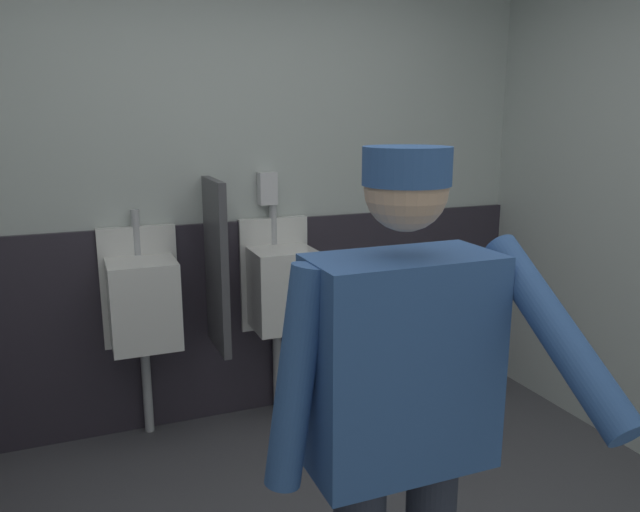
{
  "coord_description": "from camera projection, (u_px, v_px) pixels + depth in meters",
  "views": [
    {
      "loc": [
        -0.78,
        -1.62,
        1.71
      ],
      "look_at": [
        -0.02,
        0.27,
        1.25
      ],
      "focal_mm": 34.63,
      "sensor_mm": 36.0,
      "label": 1
    }
  ],
  "objects": [
    {
      "name": "person",
      "position": [
        401.0,
        412.0,
        1.59
      ],
      "size": [
        0.7,
        0.6,
        1.64
      ],
      "color": "#2D3342",
      "rests_on": "ground_plane"
    },
    {
      "name": "urinal_left",
      "position": [
        143.0,
        301.0,
        3.18
      ],
      "size": [
        0.4,
        0.34,
        1.24
      ],
      "color": "white",
      "rests_on": "ground_plane"
    },
    {
      "name": "urinal_middle",
      "position": [
        281.0,
        287.0,
        3.46
      ],
      "size": [
        0.4,
        0.34,
        1.24
      ],
      "color": "white",
      "rests_on": "ground_plane"
    },
    {
      "name": "soap_dispenser",
      "position": [
        267.0,
        188.0,
        3.43
      ],
      "size": [
        0.1,
        0.07,
        0.18
      ],
      "primitive_type": "cube",
      "color": "silver"
    },
    {
      "name": "wall_back",
      "position": [
        222.0,
        176.0,
        3.43
      ],
      "size": [
        4.27,
        0.12,
        2.77
      ],
      "primitive_type": "cube",
      "color": "silver",
      "rests_on": "ground_plane"
    },
    {
      "name": "privacy_divider_panel",
      "position": [
        216.0,
        266.0,
        3.22
      ],
      "size": [
        0.04,
        0.4,
        0.9
      ],
      "primitive_type": "cube",
      "color": "#4C4C51"
    },
    {
      "name": "wainscot_band_back",
      "position": [
        230.0,
        320.0,
        3.54
      ],
      "size": [
        3.67,
        0.03,
        1.14
      ],
      "primitive_type": "cube",
      "color": "#2D2833",
      "rests_on": "ground_plane"
    }
  ]
}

